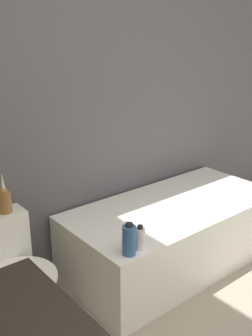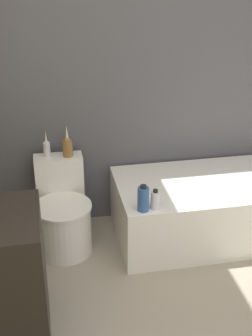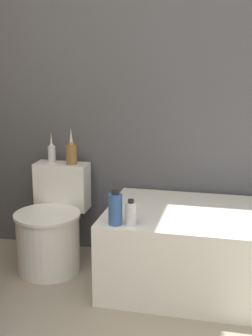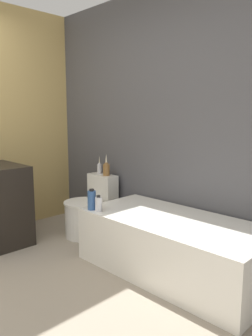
% 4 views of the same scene
% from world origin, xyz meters
% --- Properties ---
extents(wall_back_tiled, '(6.40, 0.06, 2.60)m').
position_xyz_m(wall_back_tiled, '(0.00, 2.08, 1.30)').
color(wall_back_tiled, '#4C4C51').
rests_on(wall_back_tiled, ground_plane).
extents(bathtub, '(1.63, 0.79, 0.49)m').
position_xyz_m(bathtub, '(0.71, 1.64, 0.25)').
color(bathtub, white).
rests_on(bathtub, ground).
extents(toilet, '(0.43, 0.59, 0.67)m').
position_xyz_m(toilet, '(-0.53, 1.69, 0.27)').
color(toilet, white).
rests_on(toilet, ground).
extents(vase_gold, '(0.05, 0.05, 0.21)m').
position_xyz_m(vase_gold, '(-0.61, 1.94, 0.74)').
color(vase_gold, silver).
rests_on(vase_gold, toilet).
extents(vase_silver, '(0.08, 0.08, 0.25)m').
position_xyz_m(vase_silver, '(-0.45, 1.91, 0.75)').
color(vase_silver, olive).
rests_on(vase_silver, toilet).
extents(shampoo_bottle_tall, '(0.08, 0.08, 0.20)m').
position_xyz_m(shampoo_bottle_tall, '(0.01, 1.32, 0.58)').
color(shampoo_bottle_tall, '#335999').
rests_on(shampoo_bottle_tall, bathtub).
extents(shampoo_bottle_short, '(0.06, 0.06, 0.15)m').
position_xyz_m(shampoo_bottle_short, '(0.10, 1.32, 0.56)').
color(shampoo_bottle_short, silver).
rests_on(shampoo_bottle_short, bathtub).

